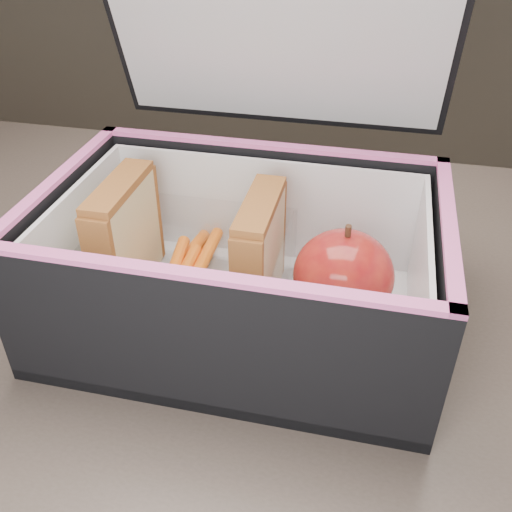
# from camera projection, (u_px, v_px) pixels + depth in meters

# --- Properties ---
(kitchen_table) EXTENTS (1.20, 0.80, 0.75)m
(kitchen_table) POSITION_uv_depth(u_px,v_px,m) (255.00, 416.00, 0.53)
(kitchen_table) COLOR brown
(kitchen_table) RESTS_ON ground
(lunch_bag) EXTENTS (0.32, 0.28, 0.31)m
(lunch_bag) POSITION_uv_depth(u_px,v_px,m) (243.00, 254.00, 0.47)
(lunch_bag) COLOR black
(lunch_bag) RESTS_ON kitchen_table
(plastic_tub) EXTENTS (0.16, 0.12, 0.07)m
(plastic_tub) POSITION_uv_depth(u_px,v_px,m) (193.00, 265.00, 0.49)
(plastic_tub) COLOR white
(plastic_tub) RESTS_ON lunch_bag
(sandwich_left) EXTENTS (0.03, 0.09, 0.10)m
(sandwich_left) POSITION_uv_depth(u_px,v_px,m) (126.00, 236.00, 0.49)
(sandwich_left) COLOR beige
(sandwich_left) RESTS_ON plastic_tub
(sandwich_right) EXTENTS (0.03, 0.09, 0.10)m
(sandwich_right) POSITION_uv_depth(u_px,v_px,m) (260.00, 254.00, 0.47)
(sandwich_right) COLOR beige
(sandwich_right) RESTS_ON plastic_tub
(carrot_sticks) EXTENTS (0.04, 0.14, 0.03)m
(carrot_sticks) POSITION_uv_depth(u_px,v_px,m) (186.00, 273.00, 0.50)
(carrot_sticks) COLOR #DB4C1E
(carrot_sticks) RESTS_ON plastic_tub
(paper_napkin) EXTENTS (0.09, 0.09, 0.01)m
(paper_napkin) POSITION_uv_depth(u_px,v_px,m) (343.00, 317.00, 0.48)
(paper_napkin) COLOR white
(paper_napkin) RESTS_ON lunch_bag
(red_apple) EXTENTS (0.08, 0.08, 0.09)m
(red_apple) POSITION_uv_depth(u_px,v_px,m) (343.00, 276.00, 0.46)
(red_apple) COLOR maroon
(red_apple) RESTS_ON paper_napkin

